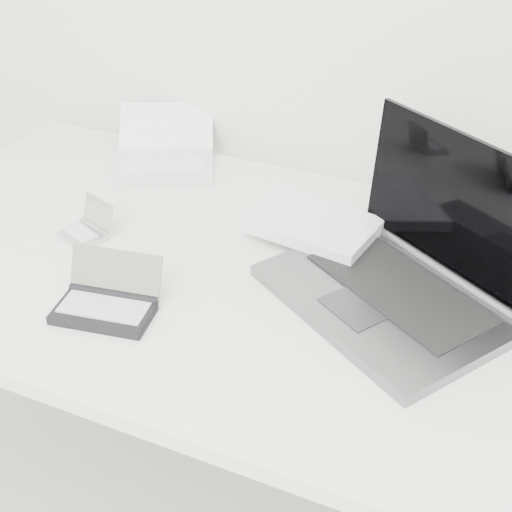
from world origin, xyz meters
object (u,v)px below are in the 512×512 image
at_px(desk, 280,297).
at_px(laptop_large, 385,262).
at_px(netbook_open_white, 165,157).
at_px(palmtop_charcoal, 107,302).

height_order(desk, laptop_large, laptop_large).
bearing_deg(desk, netbook_open_white, 143.65).
distance_m(laptop_large, palmtop_charcoal, 0.47).
xyz_separation_m(laptop_large, netbook_open_white, (-0.58, 0.25, -0.02)).
bearing_deg(netbook_open_white, palmtop_charcoal, -96.46).
height_order(laptop_large, palmtop_charcoal, laptop_large).
xyz_separation_m(netbook_open_white, palmtop_charcoal, (0.18, -0.51, -0.00)).
bearing_deg(netbook_open_white, desk, -62.76).
bearing_deg(laptop_large, netbook_open_white, -170.82).
height_order(desk, netbook_open_white, netbook_open_white).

